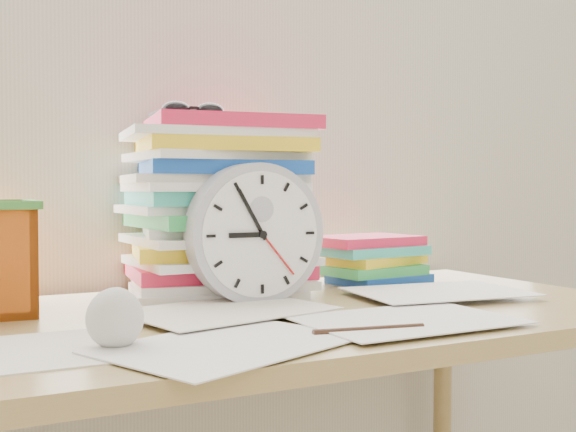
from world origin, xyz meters
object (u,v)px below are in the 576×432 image
clock (255,234)px  book_stack (372,260)px  desk (255,356)px  paper_stack (220,206)px

clock → book_stack: 0.38m
book_stack → clock: bearing=-158.0°
desk → book_stack: bearing=29.2°
desk → book_stack: 0.45m
clock → desk: bearing=-115.4°
paper_stack → book_stack: size_ratio=1.45×
paper_stack → desk: bearing=-97.3°
paper_stack → book_stack: (0.35, -0.01, -0.12)m
desk → clock: size_ratio=5.58×
book_stack → desk: bearing=-150.8°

